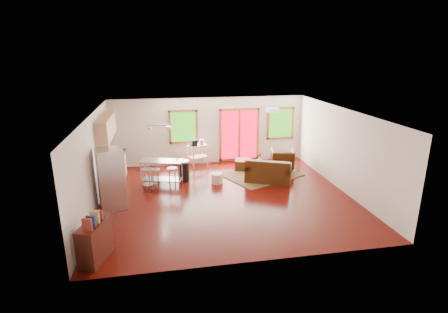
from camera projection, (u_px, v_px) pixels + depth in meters
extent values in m
cube|color=#360603|center=(226.00, 197.00, 10.72)|extent=(7.50, 7.00, 0.02)
cube|color=white|center=(226.00, 112.00, 9.96)|extent=(7.50, 7.00, 0.02)
cube|color=silver|center=(209.00, 131.00, 13.64)|extent=(7.50, 0.02, 2.60)
cube|color=silver|center=(93.00, 163.00, 9.68)|extent=(0.02, 7.00, 2.60)
cube|color=silver|center=(343.00, 150.00, 10.99)|extent=(0.02, 7.00, 2.60)
cube|color=silver|center=(258.00, 206.00, 7.03)|extent=(7.50, 0.02, 2.60)
cube|color=#1E540E|center=(183.00, 127.00, 13.36)|extent=(0.94, 0.02, 1.14)
cube|color=#994623|center=(183.00, 111.00, 13.18)|extent=(1.10, 0.05, 0.08)
cube|color=#994623|center=(184.00, 142.00, 13.54)|extent=(1.10, 0.05, 0.08)
cube|color=#994623|center=(170.00, 127.00, 13.27)|extent=(0.08, 0.05, 1.30)
cube|color=#994623|center=(197.00, 126.00, 13.45)|extent=(0.08, 0.05, 1.30)
cube|color=#AE0219|center=(239.00, 135.00, 13.86)|extent=(1.44, 0.02, 1.94)
cube|color=#994623|center=(240.00, 109.00, 13.57)|extent=(1.60, 0.05, 0.08)
cube|color=#994623|center=(239.00, 159.00, 14.15)|extent=(1.60, 0.05, 0.08)
cube|color=#994623|center=(220.00, 135.00, 13.73)|extent=(0.08, 0.05, 2.10)
cube|color=#994623|center=(258.00, 134.00, 13.99)|extent=(0.08, 0.05, 2.10)
cube|color=#994623|center=(239.00, 135.00, 13.86)|extent=(0.08, 0.05, 1.94)
cube|color=#1E540E|center=(280.00, 123.00, 14.04)|extent=(0.94, 0.02, 1.14)
cube|color=#994623|center=(281.00, 108.00, 13.86)|extent=(1.10, 0.05, 0.08)
cube|color=#994623|center=(280.00, 138.00, 14.22)|extent=(1.10, 0.05, 0.08)
cube|color=#994623|center=(268.00, 124.00, 13.95)|extent=(0.08, 0.05, 1.30)
cube|color=#994623|center=(292.00, 123.00, 14.13)|extent=(0.08, 0.05, 1.30)
cube|color=#3F5B34|center=(261.00, 175.00, 12.59)|extent=(3.09, 2.80, 0.03)
cube|color=#331B09|center=(268.00, 175.00, 11.97)|extent=(1.73, 1.39, 0.42)
cube|color=#331B09|center=(268.00, 167.00, 11.55)|extent=(1.46, 0.80, 0.38)
cube|color=#331B09|center=(250.00, 165.00, 12.03)|extent=(0.53, 0.86, 0.16)
cube|color=#331B09|center=(288.00, 168.00, 11.74)|extent=(0.53, 0.86, 0.16)
cube|color=#331B09|center=(259.00, 166.00, 12.01)|extent=(0.80, 0.76, 0.12)
cube|color=#331B09|center=(278.00, 168.00, 11.86)|extent=(0.80, 0.76, 0.12)
cube|color=#36120B|center=(272.00, 164.00, 12.50)|extent=(1.11, 0.69, 0.04)
cube|color=#36120B|center=(261.00, 173.00, 12.24)|extent=(0.07, 0.07, 0.39)
cube|color=#36120B|center=(286.00, 171.00, 12.44)|extent=(0.07, 0.07, 0.39)
cube|color=#36120B|center=(257.00, 168.00, 12.69)|extent=(0.07, 0.07, 0.39)
cube|color=#36120B|center=(281.00, 167.00, 12.88)|extent=(0.07, 0.07, 0.39)
imported|color=#331B09|center=(282.00, 158.00, 13.12)|extent=(1.00, 0.96, 0.85)
cube|color=#331B09|center=(243.00, 165.00, 13.12)|extent=(0.70, 0.70, 0.38)
cylinder|color=#F1ECCD|center=(217.00, 178.00, 11.76)|extent=(0.40, 0.40, 0.34)
imported|color=silver|center=(259.00, 160.00, 12.66)|extent=(0.26, 0.27, 0.20)
sphere|color=red|center=(260.00, 156.00, 12.62)|extent=(0.10, 0.10, 0.08)
sphere|color=red|center=(258.00, 155.00, 12.59)|extent=(0.10, 0.10, 0.08)
sphere|color=red|center=(260.00, 154.00, 12.64)|extent=(0.10, 0.10, 0.08)
imported|color=maroon|center=(273.00, 160.00, 12.57)|extent=(0.19, 0.08, 0.26)
cube|color=tan|center=(114.00, 172.00, 11.58)|extent=(0.60, 2.20, 0.90)
cube|color=black|center=(113.00, 158.00, 11.44)|extent=(0.64, 2.24, 0.04)
cube|color=tan|center=(106.00, 127.00, 11.13)|extent=(0.36, 2.20, 0.70)
cylinder|color=#B7BABC|center=(111.00, 159.00, 10.94)|extent=(0.12, 0.12, 0.18)
cube|color=black|center=(114.00, 151.00, 11.79)|extent=(0.22, 0.18, 0.20)
cube|color=#B7BABC|center=(111.00, 179.00, 9.74)|extent=(0.85, 0.83, 1.73)
cube|color=gray|center=(123.00, 177.00, 9.88)|extent=(0.19, 0.62, 1.70)
cylinder|color=gray|center=(125.00, 174.00, 9.66)|extent=(0.03, 0.03, 1.16)
cylinder|color=gray|center=(122.00, 170.00, 10.03)|extent=(0.03, 0.03, 1.16)
cube|color=#B7BABC|center=(161.00, 161.00, 11.34)|extent=(1.48, 0.91, 0.04)
cube|color=gray|center=(162.00, 179.00, 11.53)|extent=(1.37, 0.81, 0.03)
cylinder|color=gray|center=(141.00, 175.00, 11.33)|extent=(0.05, 0.05, 0.84)
cylinder|color=gray|center=(179.00, 176.00, 11.21)|extent=(0.05, 0.05, 0.84)
cylinder|color=gray|center=(145.00, 171.00, 11.73)|extent=(0.05, 0.05, 0.84)
cylinder|color=gray|center=(182.00, 172.00, 11.62)|extent=(0.05, 0.05, 0.84)
imported|color=white|center=(177.00, 153.00, 11.72)|extent=(0.15, 0.13, 0.12)
cylinder|color=#B7BABC|center=(147.00, 169.00, 10.92)|extent=(0.46, 0.46, 0.04)
cylinder|color=gray|center=(152.00, 180.00, 11.11)|extent=(0.03, 0.03, 0.71)
cylinder|color=gray|center=(146.00, 179.00, 11.14)|extent=(0.03, 0.03, 0.71)
cylinder|color=gray|center=(144.00, 182.00, 10.96)|extent=(0.03, 0.03, 0.71)
cylinder|color=gray|center=(149.00, 182.00, 10.93)|extent=(0.03, 0.03, 0.71)
cylinder|color=gray|center=(148.00, 184.00, 11.07)|extent=(0.42, 0.42, 0.02)
cylinder|color=#B7BABC|center=(155.00, 170.00, 11.20)|extent=(0.34, 0.34, 0.04)
cylinder|color=gray|center=(158.00, 178.00, 11.39)|extent=(0.02, 0.02, 0.62)
cylinder|color=gray|center=(153.00, 179.00, 11.34)|extent=(0.02, 0.02, 0.62)
cylinder|color=gray|center=(153.00, 180.00, 11.19)|extent=(0.02, 0.02, 0.62)
cylinder|color=gray|center=(159.00, 180.00, 11.24)|extent=(0.02, 0.02, 0.62)
cylinder|color=gray|center=(156.00, 182.00, 11.32)|extent=(0.31, 0.31, 0.01)
cylinder|color=#B7BABC|center=(172.00, 169.00, 11.18)|extent=(0.36, 0.36, 0.04)
cylinder|color=gray|center=(175.00, 178.00, 11.37)|extent=(0.03, 0.03, 0.66)
cylinder|color=gray|center=(170.00, 178.00, 11.36)|extent=(0.03, 0.03, 0.66)
cylinder|color=gray|center=(169.00, 180.00, 11.19)|extent=(0.03, 0.03, 0.66)
cylinder|color=gray|center=(175.00, 180.00, 11.20)|extent=(0.03, 0.03, 0.66)
cylinder|color=gray|center=(173.00, 182.00, 11.31)|extent=(0.33, 0.33, 0.01)
cylinder|color=black|center=(184.00, 171.00, 11.95)|extent=(0.39, 0.39, 0.67)
cylinder|color=#B7BABC|center=(183.00, 161.00, 11.84)|extent=(0.40, 0.40, 0.06)
cube|color=tan|center=(198.00, 146.00, 13.21)|extent=(0.85, 0.72, 0.04)
cube|color=tan|center=(198.00, 157.00, 13.34)|extent=(0.80, 0.68, 0.03)
cube|color=tan|center=(194.00, 159.00, 13.02)|extent=(0.05, 0.05, 0.86)
cube|color=tan|center=(207.00, 156.00, 13.36)|extent=(0.05, 0.05, 0.86)
cube|color=tan|center=(189.00, 156.00, 13.31)|extent=(0.05, 0.05, 0.86)
cube|color=tan|center=(202.00, 154.00, 13.65)|extent=(0.05, 0.05, 0.86)
cube|color=black|center=(193.00, 143.00, 13.07)|extent=(0.29, 0.28, 0.23)
cylinder|color=#B7BABC|center=(202.00, 142.00, 13.28)|extent=(0.22, 0.22, 0.18)
cube|color=#36120B|center=(95.00, 241.00, 7.38)|extent=(0.64, 1.04, 0.86)
cube|color=maroon|center=(87.00, 225.00, 6.90)|extent=(0.20, 0.11, 0.26)
cube|color=navy|center=(91.00, 221.00, 7.06)|extent=(0.20, 0.11, 0.24)
cube|color=tan|center=(95.00, 217.00, 7.21)|extent=(0.20, 0.11, 0.28)
cube|color=maroon|center=(98.00, 215.00, 7.37)|extent=(0.20, 0.11, 0.22)
cube|color=white|center=(273.00, 110.00, 10.82)|extent=(0.35, 0.35, 0.12)
cylinder|color=gray|center=(159.00, 116.00, 11.13)|extent=(0.02, 0.02, 0.60)
cube|color=gray|center=(159.00, 125.00, 11.21)|extent=(0.80, 0.04, 0.03)
cone|color=#B7BABC|center=(150.00, 129.00, 11.20)|extent=(0.18, 0.18, 0.14)
cone|color=#B7BABC|center=(169.00, 128.00, 11.30)|extent=(0.18, 0.18, 0.14)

